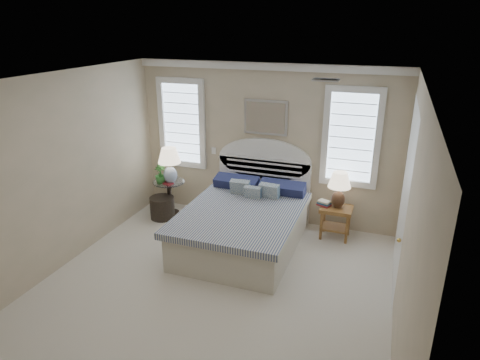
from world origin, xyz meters
name	(u,v)px	position (x,y,z in m)	size (l,w,h in m)	color
floor	(208,295)	(0.00, 0.00, 0.00)	(4.50, 5.00, 0.01)	silver
ceiling	(201,82)	(0.00, 0.00, 2.70)	(4.50, 5.00, 0.01)	white
wall_back	(266,144)	(0.00, 2.50, 1.35)	(4.50, 0.02, 2.70)	beige
wall_left	(52,177)	(-2.25, 0.00, 1.35)	(0.02, 5.00, 2.70)	beige
wall_right	(408,228)	(2.25, 0.00, 1.35)	(0.02, 5.00, 2.70)	beige
crown_molding	(267,66)	(0.00, 2.46, 2.64)	(4.50, 0.08, 0.12)	silver
hvac_vent	(326,80)	(1.20, 0.80, 2.68)	(0.30, 0.20, 0.02)	#B2B2B2
switch_plate	(214,151)	(-0.95, 2.48, 1.15)	(0.08, 0.01, 0.12)	silver
window_left	(182,123)	(-1.55, 2.48, 1.60)	(0.90, 0.06, 1.60)	#C9E3FF
window_right	(351,138)	(1.40, 2.48, 1.60)	(0.90, 0.06, 1.60)	#C9E3FF
painting	(265,118)	(0.00, 2.46, 1.82)	(0.74, 0.04, 0.58)	silver
closet_door	(404,198)	(2.23, 1.20, 1.20)	(0.02, 1.80, 2.40)	white
bed	(245,221)	(0.00, 1.46, 0.39)	(1.72, 2.28, 1.47)	beige
side_table_left	(169,194)	(-1.65, 2.05, 0.39)	(0.56, 0.56, 0.63)	black
nightstand_right	(336,216)	(1.30, 2.15, 0.39)	(0.50, 0.40, 0.53)	olive
floor_pot	(162,208)	(-1.70, 1.85, 0.20)	(0.43, 0.43, 0.39)	black
lamp_left	(170,162)	(-1.58, 2.00, 1.02)	(0.52, 0.52, 0.65)	silver
lamp_right	(339,186)	(1.31, 2.18, 0.89)	(0.38, 0.38, 0.59)	black
potted_plant	(160,174)	(-1.74, 1.92, 0.80)	(0.19, 0.19, 0.34)	#2B6D30
books_left	(168,183)	(-1.60, 1.92, 0.64)	(0.20, 0.16, 0.02)	maroon
books_right	(324,203)	(1.10, 2.15, 0.57)	(0.24, 0.21, 0.08)	maroon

